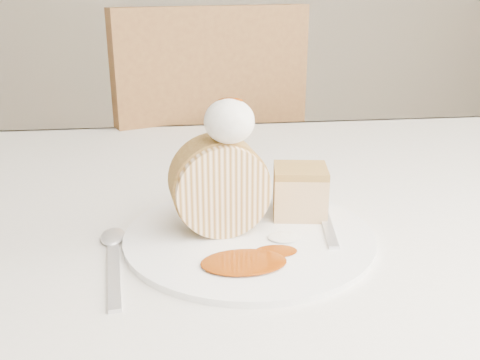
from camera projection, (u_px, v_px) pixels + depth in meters
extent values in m
cube|color=silver|center=(242.00, 214.00, 0.77)|extent=(1.40, 0.90, 0.04)
cube|color=silver|center=(217.00, 184.00, 1.22)|extent=(1.40, 0.01, 0.28)
cylinder|color=brown|center=(473.00, 281.00, 1.31)|extent=(0.06, 0.06, 0.71)
cube|color=brown|center=(185.00, 194.00, 1.51)|extent=(0.61, 0.61, 0.04)
cube|color=brown|center=(216.00, 117.00, 1.24)|extent=(0.46, 0.21, 0.49)
cylinder|color=brown|center=(219.00, 233.00, 1.85)|extent=(0.04, 0.04, 0.46)
cylinder|color=brown|center=(104.00, 259.00, 1.68)|extent=(0.04, 0.04, 0.46)
cylinder|color=brown|center=(281.00, 287.00, 1.52)|extent=(0.04, 0.04, 0.46)
cylinder|color=brown|center=(145.00, 328.00, 1.34)|extent=(0.04, 0.04, 0.46)
cylinder|color=white|center=(249.00, 236.00, 0.65)|extent=(0.34, 0.34, 0.01)
cylinder|color=beige|center=(220.00, 186.00, 0.64)|extent=(0.12, 0.07, 0.11)
cube|color=#A7803F|center=(300.00, 194.00, 0.69)|extent=(0.08, 0.07, 0.06)
ellipsoid|color=white|center=(229.00, 121.00, 0.60)|extent=(0.06, 0.06, 0.05)
ellipsoid|color=#7C2E05|center=(230.00, 95.00, 0.60)|extent=(0.03, 0.02, 0.01)
cube|color=silver|center=(327.00, 224.00, 0.66)|extent=(0.05, 0.18, 0.00)
cube|color=silver|center=(114.00, 275.00, 0.56)|extent=(0.04, 0.17, 0.00)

